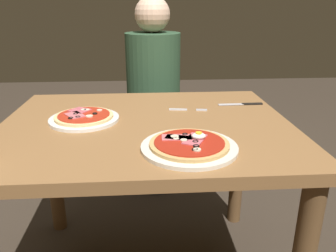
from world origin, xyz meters
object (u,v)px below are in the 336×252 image
object	(u,v)px
fork	(184,110)
pizza_foreground	(188,146)
dining_table	(146,150)
knife	(243,104)
diner_person	(153,103)
pizza_across_left	(83,118)

from	to	relation	value
fork	pizza_foreground	bearing A→B (deg)	-94.83
dining_table	knife	xyz separation A→B (m)	(0.43, 0.20, 0.12)
diner_person	pizza_across_left	bearing A→B (deg)	69.60
fork	knife	xyz separation A→B (m)	(0.26, 0.06, 0.00)
fork	diner_person	world-z (taller)	diner_person
pizza_across_left	knife	xyz separation A→B (m)	(0.66, 0.16, -0.01)
pizza_foreground	fork	bearing A→B (deg)	85.17
dining_table	pizza_across_left	size ratio (longest dim) A/B	4.12
pizza_foreground	knife	xyz separation A→B (m)	(0.30, 0.45, -0.01)
dining_table	diner_person	xyz separation A→B (m)	(0.05, 0.80, -0.05)
knife	fork	bearing A→B (deg)	-167.07
pizza_across_left	dining_table	bearing A→B (deg)	-8.77
knife	diner_person	world-z (taller)	diner_person
pizza_foreground	fork	xyz separation A→B (m)	(0.03, 0.39, -0.01)
pizza_foreground	pizza_across_left	bearing A→B (deg)	141.39
fork	knife	distance (m)	0.27
knife	diner_person	distance (m)	0.72
dining_table	pizza_across_left	distance (m)	0.27
fork	knife	size ratio (longest dim) A/B	0.81
dining_table	fork	xyz separation A→B (m)	(0.16, 0.14, 0.12)
pizza_foreground	diner_person	world-z (taller)	diner_person
dining_table	knife	distance (m)	0.49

